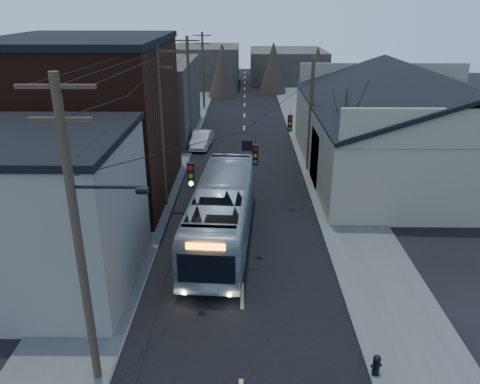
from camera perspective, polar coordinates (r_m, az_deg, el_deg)
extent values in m
cube|color=black|center=(41.46, 0.48, 5.03)|extent=(9.00, 110.00, 0.02)
cube|color=#474744|center=(41.97, -8.47, 5.08)|extent=(4.00, 110.00, 0.12)
cube|color=#474744|center=(41.93, 9.43, 5.00)|extent=(4.00, 110.00, 0.12)
cube|color=gray|center=(22.48, -23.32, -2.55)|extent=(8.00, 8.00, 7.00)
cube|color=black|center=(32.12, -17.89, 8.12)|extent=(10.00, 12.00, 10.00)
cube|color=#2F2B26|center=(47.43, -11.26, 11.15)|extent=(9.00, 14.00, 7.00)
cube|color=gray|center=(38.20, 20.47, 6.02)|extent=(16.00, 20.00, 5.00)
cube|color=black|center=(36.23, 15.19, 12.02)|extent=(8.16, 20.60, 2.86)
cube|color=black|center=(38.98, 26.87, 11.11)|extent=(8.16, 20.60, 2.86)
cube|color=#2F2B26|center=(75.44, -4.14, 15.07)|extent=(10.00, 12.00, 6.00)
cube|color=#2F2B26|center=(80.51, 5.76, 15.11)|extent=(12.00, 14.00, 5.00)
cone|color=black|center=(31.50, 12.40, 5.77)|extent=(0.40, 0.40, 7.20)
cylinder|color=#382B1E|center=(15.29, -19.05, -6.22)|extent=(0.28, 0.28, 10.50)
cube|color=#382B1E|center=(13.78, -21.59, 11.88)|extent=(2.20, 0.12, 0.12)
cylinder|color=#382B1E|center=(29.00, -9.59, 7.45)|extent=(0.28, 0.28, 10.00)
cube|color=#382B1E|center=(28.21, -10.20, 16.52)|extent=(2.20, 0.12, 0.12)
cylinder|color=#382B1E|center=(43.57, -6.23, 12.16)|extent=(0.28, 0.28, 9.50)
cube|color=#382B1E|center=(43.04, -6.48, 17.87)|extent=(2.20, 0.12, 0.12)
cylinder|color=#382B1E|center=(58.36, -4.52, 14.49)|extent=(0.28, 0.28, 9.00)
cube|color=#382B1E|center=(57.96, -4.64, 18.51)|extent=(2.20, 0.12, 0.12)
cylinder|color=#382B1E|center=(35.86, 8.59, 9.08)|extent=(0.28, 0.28, 8.50)
cube|color=black|center=(18.35, -5.98, 2.11)|extent=(0.28, 0.20, 1.00)
cube|color=black|center=(22.69, 1.88, 4.56)|extent=(0.28, 0.20, 1.00)
cube|color=black|center=(28.57, 6.11, 8.34)|extent=(0.28, 0.20, 1.00)
imported|color=#A1A8AD|center=(25.33, -2.18, -2.36)|extent=(3.66, 12.40, 3.41)
imported|color=#B7B9C0|center=(42.50, -4.72, 6.39)|extent=(1.91, 4.51, 1.45)
cylinder|color=black|center=(17.99, 16.26, -19.77)|extent=(0.25, 0.25, 0.63)
sphere|color=black|center=(17.77, 16.38, -18.93)|extent=(0.27, 0.27, 0.27)
cylinder|color=black|center=(17.96, 16.28, -19.64)|extent=(0.39, 0.21, 0.13)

